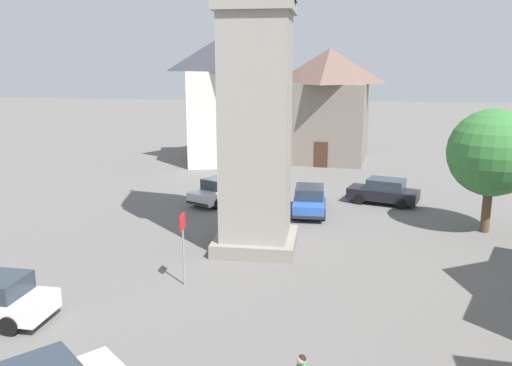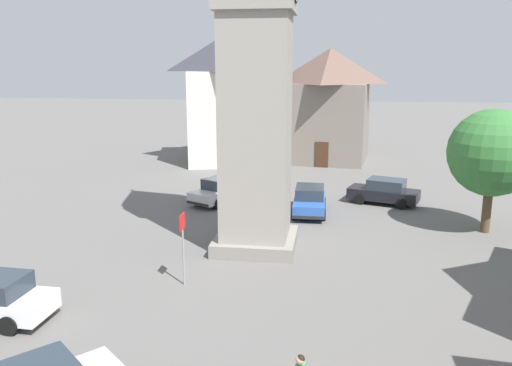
% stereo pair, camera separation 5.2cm
% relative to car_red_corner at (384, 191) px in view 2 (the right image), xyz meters
% --- Properties ---
extents(ground_plane, '(200.00, 200.00, 0.00)m').
position_rel_car_red_corner_xyz_m(ground_plane, '(8.72, -6.53, -0.76)').
color(ground_plane, '#605E5B').
extents(car_red_corner, '(2.90, 4.45, 1.53)m').
position_rel_car_red_corner_xyz_m(car_red_corner, '(0.00, 0.00, 0.00)').
color(car_red_corner, black).
rests_on(car_red_corner, ground).
extents(car_white_side, '(4.44, 3.39, 1.53)m').
position_rel_car_red_corner_xyz_m(car_white_side, '(1.16, -9.81, 0.00)').
color(car_white_side, silver).
rests_on(car_white_side, ground).
extents(car_black_far, '(4.16, 1.87, 1.53)m').
position_rel_car_red_corner_xyz_m(car_black_far, '(2.76, -4.36, 0.00)').
color(car_black_far, '#2D5BB7').
rests_on(car_black_far, ground).
extents(tree, '(4.27, 4.27, 6.17)m').
position_rel_car_red_corner_xyz_m(tree, '(4.83, 4.52, 3.26)').
color(tree, brown).
rests_on(tree, ground).
extents(building_terrace_right, '(9.01, 8.93, 10.82)m').
position_rel_car_red_corner_xyz_m(building_terrace_right, '(-12.60, -12.00, 4.76)').
color(building_terrace_right, silver).
rests_on(building_terrace_right, ground).
extents(building_corner_back, '(8.45, 7.75, 9.60)m').
position_rel_car_red_corner_xyz_m(building_corner_back, '(-14.51, -3.53, 4.14)').
color(building_corner_back, slate).
rests_on(building_corner_back, ground).
extents(road_sign, '(0.60, 0.07, 2.80)m').
position_rel_car_red_corner_xyz_m(road_sign, '(13.19, -8.65, 1.14)').
color(road_sign, gray).
rests_on(road_sign, ground).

